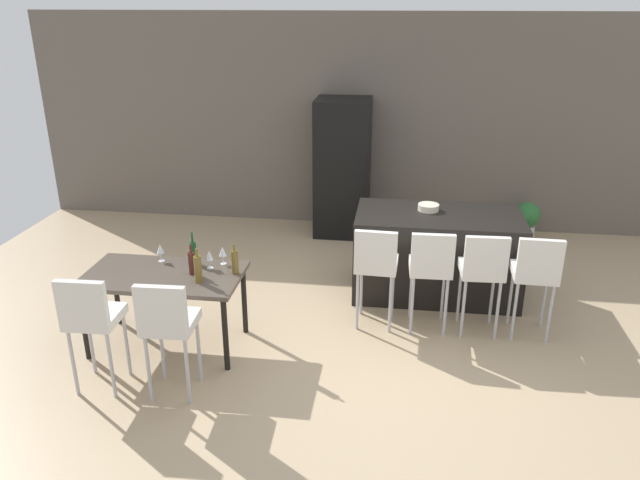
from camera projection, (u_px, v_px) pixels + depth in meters
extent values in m
plane|color=tan|center=(371.00, 332.00, 5.99)|extent=(10.00, 10.00, 0.00)
cube|color=#665B51|center=(388.00, 123.00, 8.35)|extent=(10.00, 0.12, 2.90)
cube|color=black|center=(436.00, 254.00, 6.64)|extent=(1.76, 0.92, 0.92)
cube|color=silver|center=(377.00, 264.00, 5.93)|extent=(0.42, 0.42, 0.08)
cube|color=silver|center=(376.00, 250.00, 5.70)|extent=(0.40, 0.08, 0.36)
cylinder|color=#B2B2B7|center=(361.00, 287.00, 6.23)|extent=(0.03, 0.03, 0.61)
cylinder|color=#B2B2B7|center=(393.00, 290.00, 6.18)|extent=(0.03, 0.03, 0.61)
cylinder|color=#B2B2B7|center=(357.00, 301.00, 5.94)|extent=(0.03, 0.03, 0.61)
cylinder|color=#B2B2B7|center=(390.00, 304.00, 5.89)|extent=(0.03, 0.03, 0.61)
cube|color=silver|center=(430.00, 267.00, 5.87)|extent=(0.41, 0.41, 0.08)
cube|color=silver|center=(433.00, 253.00, 5.63)|extent=(0.40, 0.07, 0.36)
cylinder|color=#B2B2B7|center=(411.00, 291.00, 6.16)|extent=(0.03, 0.03, 0.61)
cylinder|color=#B2B2B7|center=(443.00, 292.00, 6.13)|extent=(0.03, 0.03, 0.61)
cylinder|color=#B2B2B7|center=(412.00, 305.00, 5.86)|extent=(0.03, 0.03, 0.61)
cylinder|color=#B2B2B7|center=(446.00, 307.00, 5.83)|extent=(0.03, 0.03, 0.61)
cube|color=silver|center=(481.00, 270.00, 5.81)|extent=(0.42, 0.42, 0.08)
cube|color=silver|center=(487.00, 255.00, 5.57)|extent=(0.40, 0.08, 0.36)
cylinder|color=#B2B2B7|center=(459.00, 294.00, 6.10)|extent=(0.03, 0.03, 0.61)
cylinder|color=#B2B2B7|center=(492.00, 295.00, 6.07)|extent=(0.03, 0.03, 0.61)
cylinder|color=#B2B2B7|center=(463.00, 309.00, 5.80)|extent=(0.03, 0.03, 0.61)
cylinder|color=#B2B2B7|center=(498.00, 310.00, 5.77)|extent=(0.03, 0.03, 0.61)
cube|color=silver|center=(534.00, 272.00, 5.75)|extent=(0.41, 0.41, 0.08)
cube|color=silver|center=(540.00, 258.00, 5.51)|extent=(0.40, 0.07, 0.36)
cylinder|color=#B2B2B7|center=(510.00, 296.00, 6.04)|extent=(0.03, 0.03, 0.61)
cylinder|color=#B2B2B7|center=(544.00, 299.00, 6.00)|extent=(0.03, 0.03, 0.61)
cylinder|color=#B2B2B7|center=(514.00, 312.00, 5.75)|extent=(0.03, 0.03, 0.61)
cylinder|color=#B2B2B7|center=(550.00, 314.00, 5.70)|extent=(0.03, 0.03, 0.61)
cube|color=#4C4238|center=(163.00, 276.00, 5.52)|extent=(1.42, 0.77, 0.04)
cylinder|color=black|center=(116.00, 292.00, 6.04)|extent=(0.05, 0.05, 0.70)
cylinder|color=black|center=(244.00, 300.00, 5.87)|extent=(0.05, 0.05, 0.70)
cylinder|color=black|center=(84.00, 324.00, 5.44)|extent=(0.05, 0.05, 0.70)
cylinder|color=black|center=(225.00, 335.00, 5.27)|extent=(0.05, 0.05, 0.70)
cube|color=silver|center=(95.00, 317.00, 4.95)|extent=(0.41, 0.41, 0.08)
cube|color=silver|center=(81.00, 302.00, 4.71)|extent=(0.40, 0.07, 0.36)
cylinder|color=#B2B2B7|center=(91.00, 342.00, 5.24)|extent=(0.03, 0.03, 0.61)
cylinder|color=#B2B2B7|center=(127.00, 344.00, 5.21)|extent=(0.03, 0.03, 0.61)
cylinder|color=#B2B2B7|center=(73.00, 363.00, 4.95)|extent=(0.03, 0.03, 0.61)
cylinder|color=#B2B2B7|center=(111.00, 365.00, 4.92)|extent=(0.03, 0.03, 0.61)
cube|color=silver|center=(170.00, 322.00, 4.87)|extent=(0.42, 0.42, 0.08)
cube|color=silver|center=(161.00, 308.00, 4.63)|extent=(0.40, 0.08, 0.36)
cylinder|color=#B2B2B7|center=(162.00, 348.00, 5.16)|extent=(0.03, 0.03, 0.61)
cylinder|color=#B2B2B7|center=(199.00, 350.00, 5.13)|extent=(0.03, 0.03, 0.61)
cylinder|color=#B2B2B7|center=(148.00, 369.00, 4.87)|extent=(0.03, 0.03, 0.61)
cylinder|color=#B2B2B7|center=(188.00, 371.00, 4.84)|extent=(0.03, 0.03, 0.61)
cylinder|color=brown|center=(235.00, 262.00, 5.47)|extent=(0.06, 0.06, 0.22)
cylinder|color=brown|center=(234.00, 248.00, 5.42)|extent=(0.02, 0.02, 0.06)
cylinder|color=#471E19|center=(192.00, 263.00, 5.47)|extent=(0.06, 0.06, 0.21)
cylinder|color=#471E19|center=(191.00, 249.00, 5.41)|extent=(0.02, 0.02, 0.08)
cylinder|color=brown|center=(198.00, 269.00, 5.30)|extent=(0.07, 0.07, 0.24)
cylinder|color=brown|center=(197.00, 253.00, 5.25)|extent=(0.02, 0.02, 0.07)
cylinder|color=#194723|center=(193.00, 253.00, 5.69)|extent=(0.06, 0.06, 0.21)
cylinder|color=#194723|center=(192.00, 237.00, 5.63)|extent=(0.02, 0.02, 0.10)
cylinder|color=silver|center=(223.00, 264.00, 5.71)|extent=(0.06, 0.06, 0.00)
cylinder|color=silver|center=(223.00, 260.00, 5.69)|extent=(0.01, 0.01, 0.08)
cone|color=silver|center=(223.00, 251.00, 5.66)|extent=(0.07, 0.07, 0.09)
cylinder|color=silver|center=(210.00, 268.00, 5.62)|extent=(0.06, 0.06, 0.00)
cylinder|color=silver|center=(210.00, 264.00, 5.60)|extent=(0.01, 0.01, 0.08)
cone|color=silver|center=(209.00, 255.00, 5.57)|extent=(0.07, 0.07, 0.09)
cylinder|color=silver|center=(161.00, 261.00, 5.77)|extent=(0.06, 0.06, 0.00)
cylinder|color=silver|center=(161.00, 257.00, 5.75)|extent=(0.01, 0.01, 0.08)
cone|color=silver|center=(160.00, 249.00, 5.72)|extent=(0.07, 0.07, 0.09)
cube|color=black|center=(343.00, 168.00, 8.21)|extent=(0.72, 0.68, 1.84)
cylinder|color=beige|center=(428.00, 207.00, 6.57)|extent=(0.23, 0.23, 0.07)
cylinder|color=beige|center=(525.00, 233.00, 8.19)|extent=(0.24, 0.24, 0.22)
sphere|color=#2D6B33|center=(527.00, 215.00, 8.09)|extent=(0.34, 0.34, 0.34)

